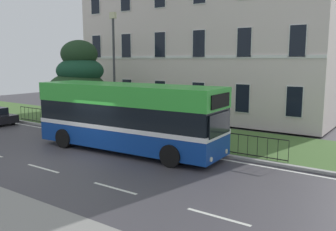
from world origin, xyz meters
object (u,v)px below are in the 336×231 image
at_px(evergreen_tree, 79,85).
at_px(street_lamp_post, 114,64).
at_px(litter_bin, 60,117).
at_px(georgian_townhouse, 208,31).
at_px(single_decker_bus, 128,116).

height_order(evergreen_tree, street_lamp_post, street_lamp_post).
distance_m(evergreen_tree, litter_bin, 2.66).
relative_size(street_lamp_post, litter_bin, 6.74).
relative_size(evergreen_tree, street_lamp_post, 0.80).
distance_m(georgian_townhouse, evergreen_tree, 10.71).
height_order(evergreen_tree, single_decker_bus, evergreen_tree).
relative_size(evergreen_tree, single_decker_bus, 0.57).
relative_size(single_decker_bus, litter_bin, 9.36).
bearing_deg(georgian_townhouse, street_lamp_post, -98.50).
bearing_deg(evergreen_tree, single_decker_bus, -26.91).
bearing_deg(evergreen_tree, georgian_townhouse, 55.85).
bearing_deg(single_decker_bus, georgian_townhouse, 98.18).
xyz_separation_m(georgian_townhouse, single_decker_bus, (2.43, -12.32, -4.87)).
relative_size(georgian_townhouse, street_lamp_post, 2.77).
distance_m(single_decker_bus, street_lamp_post, 5.51).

